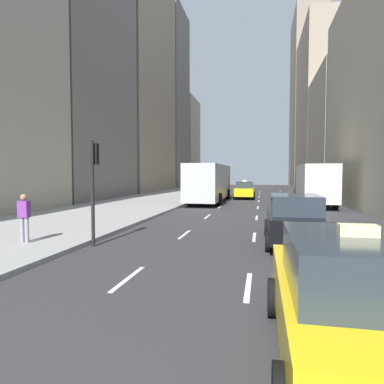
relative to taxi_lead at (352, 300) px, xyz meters
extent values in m
cube|color=#9E9E99|center=(-11.00, 21.93, -0.81)|extent=(8.00, 66.00, 0.15)
cube|color=white|center=(-4.20, 2.93, -0.87)|extent=(0.12, 2.00, 0.01)
cube|color=white|center=(-4.20, 8.93, -0.87)|extent=(0.12, 2.00, 0.01)
cube|color=white|center=(-4.20, 14.93, -0.87)|extent=(0.12, 2.00, 0.01)
cube|color=white|center=(-4.20, 20.93, -0.87)|extent=(0.12, 2.00, 0.01)
cube|color=white|center=(-4.20, 26.93, -0.87)|extent=(0.12, 2.00, 0.01)
cube|color=white|center=(-4.20, 32.93, -0.87)|extent=(0.12, 2.00, 0.01)
cube|color=white|center=(-4.20, 38.93, -0.87)|extent=(0.12, 2.00, 0.01)
cube|color=white|center=(-4.20, 44.93, -0.87)|extent=(0.12, 2.00, 0.01)
cube|color=white|center=(-1.40, 2.93, -0.87)|extent=(0.12, 2.00, 0.01)
cube|color=white|center=(-1.40, 8.93, -0.87)|extent=(0.12, 2.00, 0.01)
cube|color=white|center=(-1.40, 14.93, -0.87)|extent=(0.12, 2.00, 0.01)
cube|color=white|center=(-1.40, 20.93, -0.87)|extent=(0.12, 2.00, 0.01)
cube|color=white|center=(-1.40, 26.93, -0.87)|extent=(0.12, 2.00, 0.01)
cube|color=white|center=(-1.40, 32.93, -0.87)|extent=(0.12, 2.00, 0.01)
cube|color=white|center=(-1.40, 38.93, -0.87)|extent=(0.12, 2.00, 0.01)
cube|color=white|center=(-1.40, 44.93, -0.87)|extent=(0.12, 2.00, 0.01)
cube|color=white|center=(1.40, 8.93, -0.87)|extent=(0.12, 2.00, 0.01)
cube|color=white|center=(1.40, 14.93, -0.87)|extent=(0.12, 2.00, 0.01)
cube|color=white|center=(1.40, 20.93, -0.87)|extent=(0.12, 2.00, 0.01)
cube|color=white|center=(1.40, 26.93, -0.87)|extent=(0.12, 2.00, 0.01)
cube|color=white|center=(1.40, 32.93, -0.87)|extent=(0.12, 2.00, 0.01)
cube|color=white|center=(1.40, 38.93, -0.87)|extent=(0.12, 2.00, 0.01)
cube|color=white|center=(1.40, 44.93, -0.87)|extent=(0.12, 2.00, 0.01)
cube|color=slate|center=(-18.00, 25.57, 13.43)|extent=(6.00, 13.39, 28.61)
cube|color=gray|center=(-18.00, 41.38, 14.53)|extent=(6.00, 16.74, 30.83)
cube|color=slate|center=(-18.00, 55.71, 14.90)|extent=(6.00, 10.52, 31.57)
cube|color=#A89E89|center=(-18.00, 67.26, 8.30)|extent=(6.00, 11.08, 18.36)
cube|color=gray|center=(8.00, 38.63, 6.28)|extent=(6.00, 13.51, 14.33)
cube|color=gray|center=(8.00, 54.54, 11.94)|extent=(6.00, 17.82, 25.63)
cube|color=gray|center=(8.00, 71.62, 16.86)|extent=(6.00, 14.60, 35.49)
cube|color=yellow|center=(0.00, 0.07, -0.17)|extent=(1.80, 4.40, 0.76)
cube|color=#28333D|center=(0.00, -0.19, 0.53)|extent=(1.58, 2.29, 0.64)
cube|color=#F2E599|center=(0.00, -0.19, 0.92)|extent=(0.44, 0.20, 0.14)
cylinder|color=black|center=(-0.90, 1.43, -0.55)|extent=(0.22, 0.66, 0.66)
cube|color=yellow|center=(-2.80, 29.76, -0.17)|extent=(1.80, 4.40, 0.76)
cube|color=#28333D|center=(-2.80, 29.50, 0.53)|extent=(1.58, 2.29, 0.64)
cube|color=#F2E599|center=(-2.80, 29.50, 0.92)|extent=(0.44, 0.20, 0.14)
cylinder|color=black|center=(-3.70, 31.13, -0.55)|extent=(0.22, 0.66, 0.66)
cylinder|color=black|center=(-1.90, 31.13, -0.55)|extent=(0.22, 0.66, 0.66)
cylinder|color=black|center=(-3.70, 28.40, -0.55)|extent=(0.22, 0.66, 0.66)
cylinder|color=black|center=(-1.90, 28.40, -0.55)|extent=(0.22, 0.66, 0.66)
cube|color=black|center=(0.00, 7.93, -0.16)|extent=(1.80, 4.72, 0.79)
cube|color=#28333D|center=(0.00, 7.65, 0.55)|extent=(1.58, 2.45, 0.64)
cylinder|color=black|center=(-0.90, 9.39, -0.55)|extent=(0.22, 0.66, 0.66)
cylinder|color=black|center=(0.90, 9.39, -0.55)|extent=(0.22, 0.66, 0.66)
cylinder|color=black|center=(-0.90, 6.47, -0.55)|extent=(0.22, 0.66, 0.66)
cylinder|color=black|center=(0.90, 6.47, -0.55)|extent=(0.22, 0.66, 0.66)
cube|color=#B7BCC1|center=(-5.60, 25.09, 0.92)|extent=(2.50, 11.60, 2.90)
cube|color=#28333D|center=(-5.60, 30.84, 1.27)|extent=(2.30, 0.12, 1.40)
cube|color=#28333D|center=(-6.81, 25.09, 1.27)|extent=(0.08, 9.86, 1.10)
cube|color=yellow|center=(-5.60, 30.84, 2.17)|extent=(1.50, 0.10, 0.36)
cylinder|color=black|center=(-6.85, 28.69, -0.38)|extent=(0.30, 1.00, 1.00)
cylinder|color=black|center=(-4.35, 28.69, -0.38)|extent=(0.30, 1.00, 1.00)
cylinder|color=black|center=(-6.85, 21.90, -0.38)|extent=(0.30, 1.00, 1.00)
cylinder|color=black|center=(-4.35, 21.90, -0.38)|extent=(0.30, 1.00, 1.00)
cube|color=#262628|center=(2.80, 26.22, 0.62)|extent=(2.10, 2.40, 2.10)
cube|color=#28333D|center=(2.80, 27.37, 0.92)|extent=(1.90, 0.10, 0.90)
cube|color=silver|center=(2.80, 22.02, 0.92)|extent=(2.30, 6.00, 2.70)
cylinder|color=black|center=(1.75, 26.22, -0.43)|extent=(0.28, 0.90, 0.90)
cylinder|color=black|center=(3.85, 26.22, -0.43)|extent=(0.28, 0.90, 0.90)
cylinder|color=black|center=(1.65, 20.82, -0.43)|extent=(0.28, 0.90, 0.90)
cylinder|color=black|center=(3.95, 20.82, -0.43)|extent=(0.28, 0.90, 0.90)
cylinder|color=gray|center=(-9.05, 5.52, -0.30)|extent=(0.14, 0.14, 0.86)
cylinder|color=gray|center=(-8.87, 5.52, -0.30)|extent=(0.14, 0.14, 0.86)
cube|color=#72338C|center=(-8.96, 5.52, 0.41)|extent=(0.36, 0.22, 0.56)
sphere|color=#9E7051|center=(-8.96, 5.52, 0.81)|extent=(0.22, 0.22, 0.22)
cylinder|color=black|center=(-6.75, 6.10, 0.92)|extent=(0.12, 0.12, 3.60)
cube|color=black|center=(-6.75, 6.28, 2.27)|extent=(0.24, 0.20, 0.72)
sphere|color=red|center=(-6.75, 6.39, 2.50)|extent=(0.14, 0.14, 0.14)
sphere|color=#4C3F14|center=(-6.75, 6.39, 2.27)|extent=(0.14, 0.14, 0.14)
sphere|color=#198C2D|center=(-6.75, 6.39, 2.04)|extent=(0.14, 0.14, 0.14)
camera|label=1|loc=(-1.13, -4.55, 1.59)|focal=32.00mm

